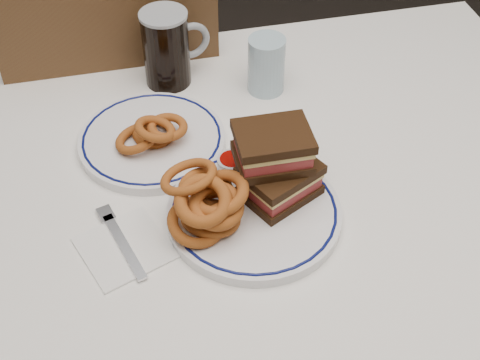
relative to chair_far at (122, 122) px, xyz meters
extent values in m
cube|color=white|center=(0.18, -0.47, 0.23)|extent=(1.26, 0.86, 0.03)
cylinder|color=#402314|center=(0.72, -0.13, -0.15)|extent=(0.06, 0.06, 0.71)
cube|color=white|center=(0.18, -0.04, 0.14)|extent=(1.26, 0.01, 0.17)
cube|color=#402314|center=(0.00, 0.08, -0.07)|extent=(0.43, 0.43, 0.04)
cylinder|color=#402314|center=(0.18, 0.26, -0.30)|extent=(0.04, 0.04, 0.42)
cylinder|color=#402314|center=(0.18, -0.11, -0.30)|extent=(0.04, 0.04, 0.42)
cylinder|color=#402314|center=(-0.19, 0.26, -0.30)|extent=(0.04, 0.04, 0.42)
cylinder|color=#402314|center=(-0.18, -0.11, -0.30)|extent=(0.04, 0.04, 0.42)
cube|color=#402314|center=(0.00, -0.12, 0.19)|extent=(0.43, 0.03, 0.47)
cylinder|color=white|center=(0.18, -0.59, 0.25)|extent=(0.27, 0.27, 0.02)
torus|color=#0A1150|center=(0.18, -0.59, 0.26)|extent=(0.26, 0.26, 0.01)
cube|color=black|center=(0.22, -0.56, 0.27)|extent=(0.14, 0.13, 0.02)
cube|color=#9D2D2D|center=(0.22, -0.56, 0.29)|extent=(0.13, 0.12, 0.02)
cube|color=#E2BF65|center=(0.22, -0.56, 0.30)|extent=(0.14, 0.13, 0.01)
cube|color=black|center=(0.22, -0.56, 0.31)|extent=(0.14, 0.13, 0.02)
cube|color=black|center=(0.21, -0.55, 0.33)|extent=(0.12, 0.09, 0.02)
cube|color=#9D2D2D|center=(0.21, -0.55, 0.35)|extent=(0.11, 0.09, 0.02)
cube|color=#E2BF65|center=(0.21, -0.55, 0.36)|extent=(0.11, 0.09, 0.01)
cube|color=black|center=(0.21, -0.55, 0.37)|extent=(0.12, 0.09, 0.02)
torus|color=#6A320E|center=(0.11, -0.60, 0.27)|extent=(0.10, 0.09, 0.05)
torus|color=#6A320E|center=(0.08, -0.61, 0.28)|extent=(0.09, 0.09, 0.05)
torus|color=#6A320E|center=(0.10, -0.58, 0.29)|extent=(0.09, 0.08, 0.07)
torus|color=#6A320E|center=(0.11, -0.57, 0.30)|extent=(0.09, 0.09, 0.06)
torus|color=#6A320E|center=(0.11, -0.61, 0.31)|extent=(0.08, 0.08, 0.04)
torus|color=#6A320E|center=(0.12, -0.59, 0.32)|extent=(0.09, 0.09, 0.04)
torus|color=#6A320E|center=(0.09, -0.61, 0.33)|extent=(0.09, 0.09, 0.06)
torus|color=#6A320E|center=(0.08, -0.56, 0.34)|extent=(0.09, 0.09, 0.05)
cylinder|color=silver|center=(0.16, -0.49, 0.28)|extent=(0.05, 0.05, 0.03)
cylinder|color=#810602|center=(0.16, -0.49, 0.29)|extent=(0.04, 0.04, 0.01)
cylinder|color=black|center=(0.10, -0.19, 0.32)|extent=(0.09, 0.09, 0.15)
cylinder|color=#90969D|center=(0.10, -0.19, 0.39)|extent=(0.09, 0.09, 0.01)
torus|color=#90969D|center=(0.15, -0.18, 0.32)|extent=(0.08, 0.03, 0.08)
cylinder|color=#9CBACA|center=(0.28, -0.26, 0.30)|extent=(0.07, 0.07, 0.11)
cylinder|color=white|center=(0.04, -0.37, 0.25)|extent=(0.26, 0.26, 0.02)
torus|color=#0A1150|center=(0.04, -0.37, 0.26)|extent=(0.24, 0.24, 0.00)
torus|color=#6A320E|center=(0.05, -0.37, 0.27)|extent=(0.08, 0.08, 0.02)
torus|color=#6A320E|center=(0.02, -0.39, 0.28)|extent=(0.08, 0.08, 0.04)
torus|color=#6A320E|center=(0.07, -0.39, 0.29)|extent=(0.07, 0.07, 0.02)
torus|color=#6A320E|center=(0.05, -0.40, 0.30)|extent=(0.07, 0.07, 0.04)
cube|color=white|center=(-0.03, -0.60, 0.25)|extent=(0.16, 0.16, 0.00)
cube|color=silver|center=(-0.03, -0.60, 0.25)|extent=(0.05, 0.14, 0.00)
cube|color=silver|center=(-0.05, -0.53, 0.25)|extent=(0.03, 0.04, 0.00)
camera|label=1|loc=(-0.01, -1.27, 1.03)|focal=50.00mm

